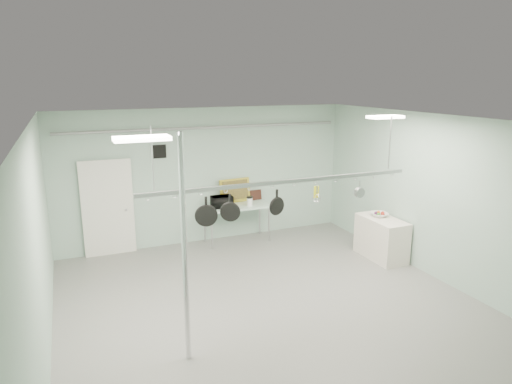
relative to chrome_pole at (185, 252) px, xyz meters
name	(u,v)px	position (x,y,z in m)	size (l,w,h in m)	color
floor	(279,315)	(1.70, 0.60, -1.60)	(8.00, 8.00, 0.00)	gray
ceiling	(281,123)	(1.70, 0.60, 1.59)	(7.00, 8.00, 0.02)	silver
back_wall	(207,176)	(1.70, 4.59, 0.00)	(7.00, 0.02, 3.20)	#9FBFB1
right_wall	(447,201)	(5.19, 0.60, 0.00)	(0.02, 8.00, 3.20)	#9FBFB1
door	(108,209)	(-0.60, 4.54, -0.55)	(1.10, 0.10, 2.20)	silver
wall_vent	(159,152)	(0.60, 4.57, 0.65)	(0.30, 0.04, 0.30)	black
conduit_pipe	(207,127)	(1.70, 4.50, 1.15)	(0.07, 0.07, 6.60)	gray
chrome_pole	(185,252)	(0.00, 0.00, 0.00)	(0.08, 0.08, 3.20)	silver
prep_table	(237,208)	(2.30, 4.20, -0.77)	(1.60, 0.70, 0.91)	silver
side_cabinet	(381,238)	(4.85, 2.00, -1.15)	(0.60, 1.20, 0.90)	silver
pot_rack	(284,180)	(1.90, 0.90, 0.63)	(4.80, 0.06, 1.00)	#B7B7BC
light_panel_left	(142,139)	(-0.50, -0.20, 1.56)	(0.65, 0.30, 0.05)	white
light_panel_right	(385,117)	(4.10, 1.20, 1.56)	(0.65, 0.30, 0.05)	white
microwave	(222,202)	(1.93, 4.19, -0.56)	(0.48, 0.33, 0.27)	black
coffee_canister	(250,202)	(2.57, 4.04, -0.60)	(0.13, 0.13, 0.19)	white
painting_large	(235,190)	(2.37, 4.50, -0.41)	(0.78, 0.05, 0.58)	gold
painting_small	(256,195)	(2.92, 4.50, -0.57)	(0.30, 0.04, 0.25)	black
fruit_bowl	(380,215)	(4.88, 2.15, -0.66)	(0.36, 0.36, 0.09)	white
skillet_left	(206,211)	(0.58, 0.90, 0.26)	(0.35, 0.06, 0.46)	black
skillet_mid	(230,207)	(0.97, 0.90, 0.27)	(0.32, 0.06, 0.43)	black
skillet_right	(277,202)	(1.78, 0.90, 0.27)	(0.31, 0.06, 0.42)	black
whisk	(317,194)	(2.53, 0.90, 0.33)	(0.15, 0.15, 0.31)	#A1A2A6
grater	(316,192)	(2.52, 0.90, 0.37)	(0.09, 0.02, 0.23)	gold
saucepan	(359,189)	(3.40, 0.90, 0.33)	(0.18, 0.10, 0.31)	#BBBCC1
fruit_cluster	(380,213)	(4.88, 2.15, -0.62)	(0.24, 0.24, 0.09)	#A71C0F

